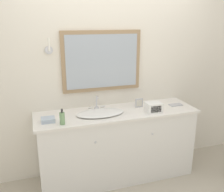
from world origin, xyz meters
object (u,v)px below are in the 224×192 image
at_px(sink_basin, 100,113).
at_px(appliance_box, 154,107).
at_px(picture_frame, 139,103).
at_px(soap_bottle, 62,118).

distance_m(sink_basin, appliance_box, 0.64).
height_order(sink_basin, picture_frame, sink_basin).
relative_size(sink_basin, appliance_box, 3.04).
xyz_separation_m(soap_bottle, appliance_box, (1.07, 0.04, -0.01)).
bearing_deg(soap_bottle, appliance_box, 2.09).
relative_size(sink_basin, picture_frame, 4.88).
xyz_separation_m(appliance_box, picture_frame, (-0.10, 0.21, -0.00)).
xyz_separation_m(sink_basin, appliance_box, (0.62, -0.12, 0.04)).
height_order(sink_basin, soap_bottle, sink_basin).
distance_m(appliance_box, picture_frame, 0.23).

